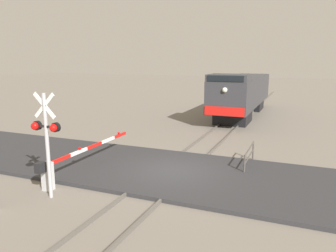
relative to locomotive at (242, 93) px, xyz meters
The scene contains 8 objects.
ground_plane 16.88m from the locomotive, 90.00° to the right, with size 160.00×160.00×0.00m, color slate.
rail_track_left 16.88m from the locomotive, 92.45° to the right, with size 0.08×80.00×0.15m, color #59544C.
rail_track_right 16.88m from the locomotive, 87.55° to the right, with size 0.08×80.00×0.15m, color #59544C.
road_surface 16.87m from the locomotive, 90.00° to the right, with size 36.00×6.04×0.17m, color #2D2D30.
locomotive is the anchor object (origin of this frame).
crossing_signal 21.16m from the locomotive, 98.88° to the right, with size 1.18×0.33×3.92m.
crossing_gate 19.81m from the locomotive, 101.25° to the right, with size 0.36×6.63×1.24m.
guard_railing 14.86m from the locomotive, 78.34° to the right, with size 0.08×2.63×0.95m.
Camera 1 is at (5.23, -13.21, 5.09)m, focal length 35.52 mm.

